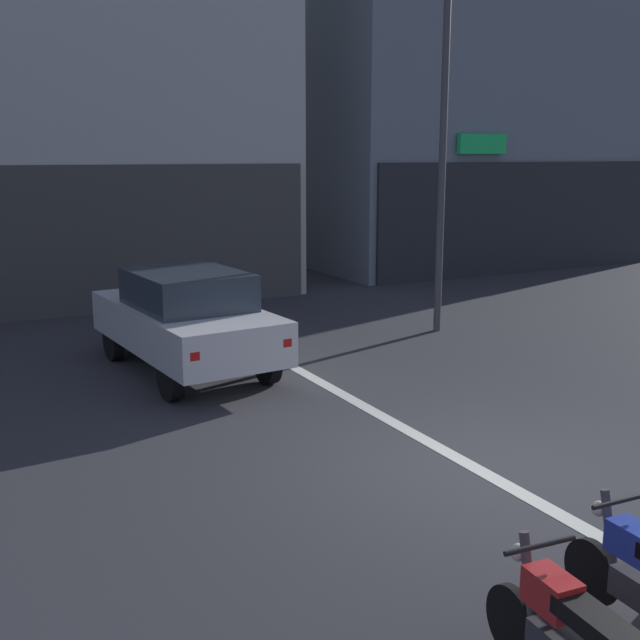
# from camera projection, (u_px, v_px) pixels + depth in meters

# --- Properties ---
(ground_plane) EXTENTS (120.00, 120.00, 0.00)m
(ground_plane) POSITION_uv_depth(u_px,v_px,m) (476.00, 469.00, 8.52)
(ground_plane) COLOR #333338
(lane_centre_line) EXTENTS (0.20, 18.00, 0.01)m
(lane_centre_line) POSITION_uv_depth(u_px,v_px,m) (262.00, 349.00, 13.72)
(lane_centre_line) COLOR silver
(lane_centre_line) RESTS_ON ground
(building_far_right) EXTENTS (10.72, 8.30, 12.77)m
(building_far_right) POSITION_uv_depth(u_px,v_px,m) (448.00, 61.00, 24.91)
(building_far_right) COLOR gray
(building_far_right) RESTS_ON ground
(car_white_crossing_near) EXTENTS (2.08, 4.23, 1.64)m
(car_white_crossing_near) POSITION_uv_depth(u_px,v_px,m) (186.00, 318.00, 12.15)
(car_white_crossing_near) COLOR black
(car_white_crossing_near) RESTS_ON ground
(street_lamp) EXTENTS (0.36, 0.36, 7.23)m
(street_lamp) POSITION_uv_depth(u_px,v_px,m) (444.00, 102.00, 14.29)
(street_lamp) COLOR #47474C
(street_lamp) RESTS_ON ground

